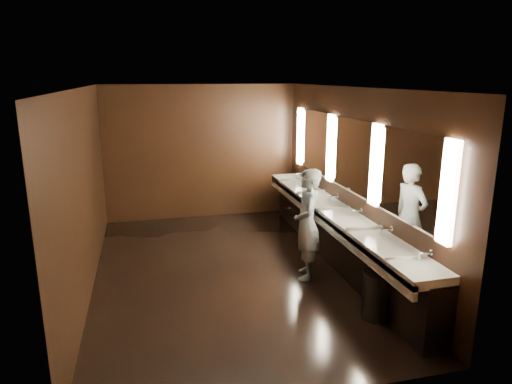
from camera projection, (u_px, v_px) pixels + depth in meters
floor at (229, 272)px, 7.10m from camera, size 6.00×6.00×0.00m
ceiling at (226, 88)px, 6.41m from camera, size 4.00×6.00×0.02m
wall_back at (202, 152)px, 9.58m from camera, size 4.00×0.02×2.80m
wall_front at (289, 262)px, 3.93m from camera, size 4.00×0.02×2.80m
wall_left at (85, 192)px, 6.29m from camera, size 0.02×6.00×2.80m
wall_right at (351, 177)px, 7.22m from camera, size 0.02×6.00×2.80m
sink_counter at (337, 232)px, 7.40m from camera, size 0.55×5.40×1.01m
mirror_band at (351, 156)px, 7.13m from camera, size 0.06×5.03×1.15m
person at (307, 224)px, 6.74m from camera, size 0.55×0.69×1.67m
trash_bin at (378, 295)px, 5.71m from camera, size 0.42×0.42×0.61m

